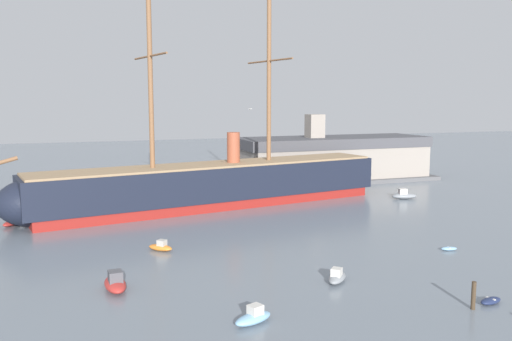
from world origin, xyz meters
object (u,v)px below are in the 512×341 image
(motorboat_far_left, at_px, (12,222))
(motorboat_mid_left, at_px, (115,283))
(tall_ship, at_px, (214,184))
(dinghy_mid_right, at_px, (449,249))
(motorboat_foreground_left, at_px, (253,317))
(mooring_piling_left_pair, at_px, (473,296))
(motorboat_near_centre, at_px, (337,277))
(seagull_in_flight, at_px, (250,109))
(motorboat_far_right, at_px, (404,195))
(motorboat_alongside_bow, at_px, (161,247))
(dinghy_distant_centre, at_px, (227,194))
(dockside_warehouse_right, at_px, (332,159))
(dinghy_foreground_right, at_px, (491,301))

(motorboat_far_left, bearing_deg, motorboat_mid_left, -70.16)
(tall_ship, distance_m, motorboat_mid_left, 38.65)
(dinghy_mid_right, bearing_deg, motorboat_foreground_left, -157.57)
(motorboat_mid_left, relative_size, mooring_piling_left_pair, 1.92)
(motorboat_near_centre, xyz_separation_m, motorboat_mid_left, (-19.92, 4.85, 0.16))
(motorboat_foreground_left, xyz_separation_m, seagull_in_flight, (7.62, 22.76, 15.49))
(motorboat_foreground_left, bearing_deg, motorboat_far_right, 43.94)
(motorboat_far_left, bearing_deg, seagull_in_flight, -33.87)
(dinghy_mid_right, bearing_deg, mooring_piling_left_pair, -123.27)
(tall_ship, distance_m, motorboat_alongside_bow, 25.86)
(seagull_in_flight, bearing_deg, motorboat_alongside_bow, -178.34)
(tall_ship, distance_m, motorboat_far_left, 29.89)
(motorboat_far_right, bearing_deg, dinghy_distant_centre, 155.20)
(motorboat_mid_left, xyz_separation_m, dinghy_distant_centre, (23.21, 42.05, -0.30))
(tall_ship, height_order, mooring_piling_left_pair, tall_ship)
(motorboat_far_left, bearing_deg, dockside_warehouse_right, 20.00)
(motorboat_far_left, bearing_deg, motorboat_alongside_bow, -48.21)
(motorboat_near_centre, xyz_separation_m, motorboat_alongside_bow, (-13.85, 16.21, -0.05))
(motorboat_foreground_left, height_order, dockside_warehouse_right, dockside_warehouse_right)
(motorboat_near_centre, height_order, motorboat_far_right, motorboat_far_right)
(motorboat_mid_left, height_order, dinghy_mid_right, motorboat_mid_left)
(motorboat_far_left, xyz_separation_m, seagull_in_flight, (27.94, -18.75, 15.53))
(mooring_piling_left_pair, bearing_deg, dinghy_foreground_right, 11.03)
(motorboat_mid_left, xyz_separation_m, motorboat_alongside_bow, (6.06, 11.36, -0.20))
(motorboat_alongside_bow, height_order, seagull_in_flight, seagull_in_flight)
(dinghy_foreground_right, height_order, dinghy_distant_centre, dinghy_distant_centre)
(tall_ship, distance_m, motorboat_far_right, 33.02)
(motorboat_near_centre, height_order, motorboat_far_left, motorboat_near_centre)
(dinghy_mid_right, distance_m, mooring_piling_left_pair, 17.83)
(motorboat_alongside_bow, bearing_deg, seagull_in_flight, 1.66)
(motorboat_foreground_left, bearing_deg, dinghy_foreground_right, -8.49)
(dinghy_distant_centre, relative_size, dockside_warehouse_right, 0.07)
(tall_ship, height_order, motorboat_alongside_bow, tall_ship)
(tall_ship, height_order, dinghy_foreground_right, tall_ship)
(motorboat_near_centre, distance_m, mooring_piling_left_pair, 12.18)
(motorboat_far_left, distance_m, dinghy_distant_centre, 36.11)
(dinghy_mid_right, bearing_deg, seagull_in_flight, 150.57)
(dinghy_distant_centre, bearing_deg, dinghy_mid_right, -71.65)
(motorboat_near_centre, distance_m, dockside_warehouse_right, 64.53)
(motorboat_near_centre, distance_m, seagull_in_flight, 22.85)
(dinghy_distant_centre, distance_m, seagull_in_flight, 34.74)
(motorboat_near_centre, xyz_separation_m, dockside_warehouse_right, (29.48, 57.25, 4.08))
(dockside_warehouse_right, bearing_deg, motorboat_alongside_bow, -136.55)
(motorboat_mid_left, distance_m, seagull_in_flight, 25.68)
(tall_ship, bearing_deg, dinghy_mid_right, -61.06)
(motorboat_near_centre, height_order, seagull_in_flight, seagull_in_flight)
(motorboat_far_left, height_order, seagull_in_flight, seagull_in_flight)
(motorboat_far_right, bearing_deg, mooring_piling_left_pair, -118.61)
(dinghy_foreground_right, relative_size, dinghy_mid_right, 1.23)
(dinghy_foreground_right, height_order, dinghy_mid_right, dinghy_foreground_right)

